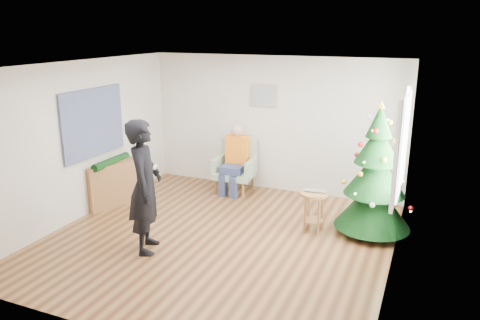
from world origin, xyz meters
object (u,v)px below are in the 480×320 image
at_px(standing_man, 145,187).
at_px(console, 113,184).
at_px(christmas_tree, 375,175).
at_px(stool, 314,212).
at_px(armchair, 236,173).

height_order(standing_man, console, standing_man).
bearing_deg(christmas_tree, stool, -159.42).
distance_m(christmas_tree, stool, 1.09).
height_order(stool, armchair, armchair).
bearing_deg(armchair, standing_man, -98.37).
relative_size(stool, console, 0.65).
xyz_separation_m(armchair, console, (-1.72, -1.55, 0.03)).
bearing_deg(standing_man, stool, -77.40).
xyz_separation_m(stool, console, (-3.59, -0.30, 0.07)).
bearing_deg(standing_man, christmas_tree, -81.60).
relative_size(armchair, standing_man, 0.52).
bearing_deg(armchair, stool, -38.55).
distance_m(christmas_tree, armchair, 2.93).
xyz_separation_m(christmas_tree, stool, (-0.85, -0.32, -0.61)).
distance_m(christmas_tree, standing_man, 3.43).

